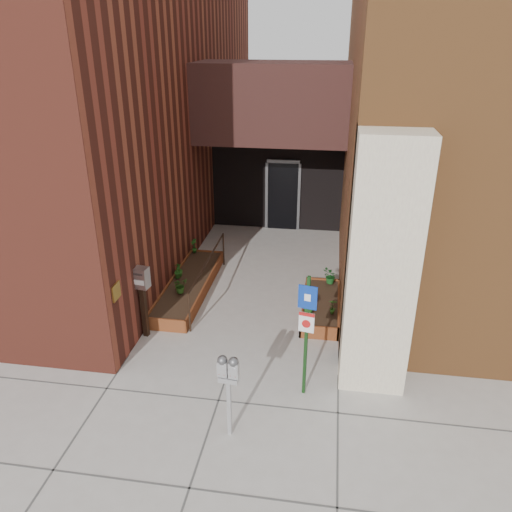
% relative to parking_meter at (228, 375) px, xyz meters
% --- Properties ---
extents(ground, '(80.00, 80.00, 0.00)m').
position_rel_parking_meter_xyz_m(ground, '(-0.34, 1.71, -1.11)').
color(ground, '#9E9991').
rests_on(ground, ground).
extents(architecture, '(20.00, 14.60, 10.00)m').
position_rel_parking_meter_xyz_m(architecture, '(-0.53, 8.60, 3.87)').
color(architecture, maroon).
rests_on(architecture, ground).
extents(planter_left, '(0.90, 3.60, 0.30)m').
position_rel_parking_meter_xyz_m(planter_left, '(-1.89, 4.41, -0.98)').
color(planter_left, brown).
rests_on(planter_left, ground).
extents(planter_right, '(0.80, 2.20, 0.30)m').
position_rel_parking_meter_xyz_m(planter_right, '(1.26, 3.91, -0.98)').
color(planter_right, brown).
rests_on(planter_right, ground).
extents(handrail, '(0.04, 3.34, 0.90)m').
position_rel_parking_meter_xyz_m(handrail, '(-1.39, 4.36, -0.36)').
color(handrail, black).
rests_on(handrail, ground).
extents(parking_meter, '(0.33, 0.16, 1.44)m').
position_rel_parking_meter_xyz_m(parking_meter, '(0.00, 0.00, 0.00)').
color(parking_meter, '#B2B2B5').
rests_on(parking_meter, ground).
extents(sign_post, '(0.30, 0.10, 2.24)m').
position_rel_parking_meter_xyz_m(sign_post, '(1.06, 1.13, 0.27)').
color(sign_post, '#143413').
rests_on(sign_post, ground).
extents(payment_dropbox, '(0.34, 0.27, 1.53)m').
position_rel_parking_meter_xyz_m(payment_dropbox, '(-2.24, 2.43, -0.00)').
color(payment_dropbox, black).
rests_on(payment_dropbox, ground).
extents(shrub_left_a, '(0.44, 0.44, 0.35)m').
position_rel_parking_meter_xyz_m(shrub_left_a, '(-1.91, 3.79, -0.64)').
color(shrub_left_a, '#255016').
rests_on(shrub_left_a, planter_left).
extents(shrub_left_b, '(0.20, 0.20, 0.32)m').
position_rel_parking_meter_xyz_m(shrub_left_b, '(-2.19, 4.51, -0.65)').
color(shrub_left_b, '#25611B').
rests_on(shrub_left_b, planter_left).
extents(shrub_left_c, '(0.25, 0.25, 0.34)m').
position_rel_parking_meter_xyz_m(shrub_left_c, '(-2.19, 4.60, -0.64)').
color(shrub_left_c, '#275D1A').
rests_on(shrub_left_c, planter_left).
extents(shrub_left_d, '(0.29, 0.29, 0.40)m').
position_rel_parking_meter_xyz_m(shrub_left_d, '(-2.19, 6.01, -0.61)').
color(shrub_left_d, '#23631C').
rests_on(shrub_left_d, planter_left).
extents(shrub_right_a, '(0.30, 0.30, 0.37)m').
position_rel_parking_meter_xyz_m(shrub_right_a, '(1.01, 3.31, -0.62)').
color(shrub_right_a, '#1A4E16').
rests_on(shrub_right_a, planter_right).
extents(shrub_right_b, '(0.19, 0.19, 0.34)m').
position_rel_parking_meter_xyz_m(shrub_right_b, '(1.51, 3.38, -0.64)').
color(shrub_right_b, '#255618').
rests_on(shrub_right_b, planter_right).
extents(shrub_right_c, '(0.45, 0.45, 0.37)m').
position_rel_parking_meter_xyz_m(shrub_right_c, '(1.43, 4.75, -0.63)').
color(shrub_right_c, '#17501B').
rests_on(shrub_right_c, planter_right).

